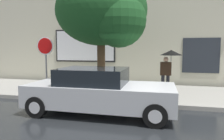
# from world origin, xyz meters

# --- Properties ---
(ground_plane) EXTENTS (60.00, 60.00, 0.00)m
(ground_plane) POSITION_xyz_m (0.00, 0.00, 0.00)
(ground_plane) COLOR black
(sidewalk) EXTENTS (20.00, 4.00, 0.15)m
(sidewalk) POSITION_xyz_m (0.00, 3.00, 0.07)
(sidewalk) COLOR gray
(sidewalk) RESTS_ON ground
(building_facade) EXTENTS (20.00, 0.67, 7.00)m
(building_facade) POSITION_xyz_m (-0.03, 5.50, 3.48)
(building_facade) COLOR beige
(building_facade) RESTS_ON ground
(parked_car) EXTENTS (4.54, 1.91, 1.43)m
(parked_car) POSITION_xyz_m (-0.99, 0.04, 0.70)
(parked_car) COLOR #B7BABF
(parked_car) RESTS_ON ground
(pedestrian_with_umbrella) EXTENTS (0.92, 0.92, 1.84)m
(pedestrian_with_umbrella) POSITION_xyz_m (1.23, 2.80, 1.59)
(pedestrian_with_umbrella) COLOR black
(pedestrian_with_umbrella) RESTS_ON sidewalk
(street_tree) EXTENTS (3.54, 3.01, 4.66)m
(street_tree) POSITION_xyz_m (-1.23, 1.61, 3.38)
(street_tree) COLOR #4C3823
(street_tree) RESTS_ON sidewalk
(stop_sign) EXTENTS (0.76, 0.10, 2.39)m
(stop_sign) POSITION_xyz_m (-3.87, 1.78, 1.84)
(stop_sign) COLOR gray
(stop_sign) RESTS_ON sidewalk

